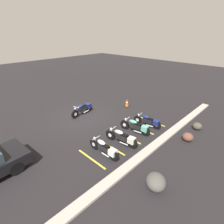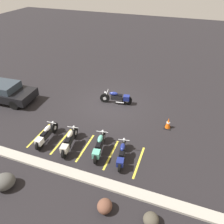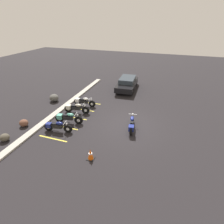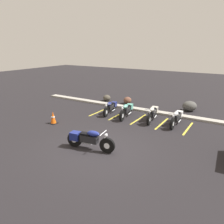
{
  "view_description": "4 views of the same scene",
  "coord_description": "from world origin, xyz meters",
  "px_view_note": "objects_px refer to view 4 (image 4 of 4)",
  "views": [
    {
      "loc": [
        6.98,
        10.07,
        6.0
      ],
      "look_at": [
        -0.99,
        2.32,
        0.81
      ],
      "focal_mm": 28.0,
      "sensor_mm": 36.0,
      "label": 1
    },
    {
      "loc": [
        -4.37,
        11.59,
        7.93
      ],
      "look_at": [
        -0.78,
        1.83,
        0.75
      ],
      "focal_mm": 35.0,
      "sensor_mm": 36.0,
      "label": 2
    },
    {
      "loc": [
        -10.53,
        -2.23,
        6.96
      ],
      "look_at": [
        0.57,
        1.5,
        0.58
      ],
      "focal_mm": 28.0,
      "sensor_mm": 36.0,
      "label": 3
    },
    {
      "loc": [
        4.79,
        -6.83,
        4.17
      ],
      "look_at": [
        -1.18,
        2.91,
        0.67
      ],
      "focal_mm": 35.0,
      "sensor_mm": 36.0,
      "label": 4
    }
  ],
  "objects_px": {
    "parked_bike_3": "(177,117)",
    "landscape_rock_0": "(127,100)",
    "parked_bike_1": "(127,110)",
    "motorcycle_navy_featured": "(88,139)",
    "parked_bike_2": "(153,113)",
    "landscape_rock_1": "(107,98)",
    "landscape_rock_2": "(190,106)",
    "parked_bike_0": "(111,107)",
    "traffic_cone": "(53,118)"
  },
  "relations": [
    {
      "from": "parked_bike_2",
      "to": "parked_bike_3",
      "type": "height_order",
      "value": "parked_bike_2"
    },
    {
      "from": "parked_bike_2",
      "to": "parked_bike_1",
      "type": "bearing_deg",
      "value": -91.28
    },
    {
      "from": "motorcycle_navy_featured",
      "to": "parked_bike_1",
      "type": "relative_size",
      "value": 1.03
    },
    {
      "from": "landscape_rock_0",
      "to": "landscape_rock_2",
      "type": "relative_size",
      "value": 0.67
    },
    {
      "from": "parked_bike_2",
      "to": "landscape_rock_0",
      "type": "distance_m",
      "value": 3.93
    },
    {
      "from": "parked_bike_1",
      "to": "landscape_rock_0",
      "type": "bearing_deg",
      "value": -162.53
    },
    {
      "from": "parked_bike_1",
      "to": "traffic_cone",
      "type": "distance_m",
      "value": 4.33
    },
    {
      "from": "parked_bike_3",
      "to": "landscape_rock_1",
      "type": "distance_m",
      "value": 6.62
    },
    {
      "from": "parked_bike_0",
      "to": "landscape_rock_1",
      "type": "bearing_deg",
      "value": -152.58
    },
    {
      "from": "motorcycle_navy_featured",
      "to": "landscape_rock_0",
      "type": "height_order",
      "value": "motorcycle_navy_featured"
    },
    {
      "from": "motorcycle_navy_featured",
      "to": "parked_bike_2",
      "type": "distance_m",
      "value": 4.98
    },
    {
      "from": "landscape_rock_0",
      "to": "landscape_rock_1",
      "type": "relative_size",
      "value": 1.07
    },
    {
      "from": "parked_bike_1",
      "to": "landscape_rock_2",
      "type": "height_order",
      "value": "parked_bike_1"
    },
    {
      "from": "parked_bike_1",
      "to": "landscape_rock_0",
      "type": "distance_m",
      "value": 3.11
    },
    {
      "from": "traffic_cone",
      "to": "parked_bike_1",
      "type": "bearing_deg",
      "value": 47.63
    },
    {
      "from": "traffic_cone",
      "to": "landscape_rock_2",
      "type": "bearing_deg",
      "value": 47.6
    },
    {
      "from": "parked_bike_2",
      "to": "landscape_rock_0",
      "type": "xyz_separation_m",
      "value": [
        -2.97,
        2.57,
        -0.19
      ]
    },
    {
      "from": "motorcycle_navy_featured",
      "to": "parked_bike_1",
      "type": "distance_m",
      "value": 4.74
    },
    {
      "from": "parked_bike_0",
      "to": "landscape_rock_1",
      "type": "distance_m",
      "value": 3.22
    },
    {
      "from": "motorcycle_navy_featured",
      "to": "traffic_cone",
      "type": "xyz_separation_m",
      "value": [
        -3.58,
        1.49,
        -0.13
      ]
    },
    {
      "from": "parked_bike_1",
      "to": "landscape_rock_0",
      "type": "relative_size",
      "value": 3.36
    },
    {
      "from": "landscape_rock_0",
      "to": "parked_bike_2",
      "type": "bearing_deg",
      "value": -40.82
    },
    {
      "from": "parked_bike_2",
      "to": "landscape_rock_1",
      "type": "height_order",
      "value": "parked_bike_2"
    },
    {
      "from": "landscape_rock_1",
      "to": "parked_bike_3",
      "type": "bearing_deg",
      "value": -22.08
    },
    {
      "from": "parked_bike_0",
      "to": "parked_bike_1",
      "type": "bearing_deg",
      "value": 74.67
    },
    {
      "from": "landscape_rock_1",
      "to": "landscape_rock_2",
      "type": "bearing_deg",
      "value": 5.37
    },
    {
      "from": "parked_bike_3",
      "to": "traffic_cone",
      "type": "bearing_deg",
      "value": -61.34
    },
    {
      "from": "parked_bike_3",
      "to": "parked_bike_0",
      "type": "bearing_deg",
      "value": -90.25
    },
    {
      "from": "parked_bike_0",
      "to": "landscape_rock_1",
      "type": "xyz_separation_m",
      "value": [
        -1.95,
        2.56,
        -0.17
      ]
    },
    {
      "from": "parked_bike_3",
      "to": "landscape_rock_0",
      "type": "bearing_deg",
      "value": -121.83
    },
    {
      "from": "parked_bike_0",
      "to": "parked_bike_3",
      "type": "distance_m",
      "value": 4.18
    },
    {
      "from": "parked_bike_1",
      "to": "parked_bike_2",
      "type": "relative_size",
      "value": 0.99
    },
    {
      "from": "parked_bike_1",
      "to": "motorcycle_navy_featured",
      "type": "bearing_deg",
      "value": -1.24
    },
    {
      "from": "landscape_rock_2",
      "to": "traffic_cone",
      "type": "xyz_separation_m",
      "value": [
        -5.89,
        -6.45,
        -0.0
      ]
    },
    {
      "from": "landscape_rock_1",
      "to": "landscape_rock_2",
      "type": "relative_size",
      "value": 0.63
    },
    {
      "from": "motorcycle_navy_featured",
      "to": "landscape_rock_1",
      "type": "xyz_separation_m",
      "value": [
        -3.82,
        7.36,
        -0.21
      ]
    },
    {
      "from": "motorcycle_navy_featured",
      "to": "landscape_rock_0",
      "type": "xyz_separation_m",
      "value": [
        -2.06,
        7.46,
        -0.2
      ]
    },
    {
      "from": "traffic_cone",
      "to": "parked_bike_3",
      "type": "bearing_deg",
      "value": 29.89
    },
    {
      "from": "parked_bike_1",
      "to": "landscape_rock_2",
      "type": "distance_m",
      "value": 4.4
    },
    {
      "from": "parked_bike_1",
      "to": "landscape_rock_0",
      "type": "height_order",
      "value": "parked_bike_1"
    },
    {
      "from": "landscape_rock_1",
      "to": "parked_bike_0",
      "type": "bearing_deg",
      "value": -52.69
    },
    {
      "from": "motorcycle_navy_featured",
      "to": "parked_bike_3",
      "type": "bearing_deg",
      "value": 55.58
    },
    {
      "from": "parked_bike_3",
      "to": "traffic_cone",
      "type": "height_order",
      "value": "parked_bike_3"
    },
    {
      "from": "parked_bike_1",
      "to": "landscape_rock_1",
      "type": "height_order",
      "value": "parked_bike_1"
    },
    {
      "from": "landscape_rock_1",
      "to": "landscape_rock_2",
      "type": "distance_m",
      "value": 6.16
    },
    {
      "from": "parked_bike_0",
      "to": "traffic_cone",
      "type": "distance_m",
      "value": 3.73
    },
    {
      "from": "parked_bike_0",
      "to": "landscape_rock_0",
      "type": "bearing_deg",
      "value": 174.12
    },
    {
      "from": "motorcycle_navy_featured",
      "to": "parked_bike_1",
      "type": "height_order",
      "value": "motorcycle_navy_featured"
    },
    {
      "from": "parked_bike_3",
      "to": "landscape_rock_1",
      "type": "relative_size",
      "value": 3.47
    },
    {
      "from": "parked_bike_3",
      "to": "parked_bike_1",
      "type": "bearing_deg",
      "value": -87.63
    }
  ]
}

